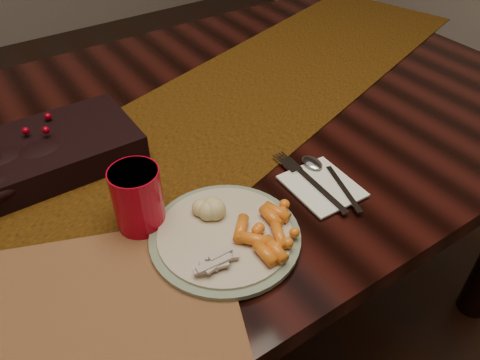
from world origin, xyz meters
TOP-DOWN VIEW (x-y plane):
  - floor at (0.00, 0.00)m, footprint 5.00×5.00m
  - dining_table at (0.00, 0.00)m, footprint 1.80×1.00m
  - table_runner at (0.05, -0.03)m, footprint 1.93×0.94m
  - centerpiece at (-0.24, 0.04)m, footprint 0.37×0.19m
  - placemat_main at (-0.32, -0.33)m, footprint 0.58×0.50m
  - dinner_plate at (-0.04, -0.31)m, footprint 0.26×0.26m
  - baby_carrots at (0.00, -0.36)m, footprint 0.12×0.11m
  - mashed_potatoes at (-0.03, -0.25)m, footprint 0.09×0.08m
  - turkey_shreds at (-0.09, -0.35)m, footprint 0.09×0.09m
  - napkin at (0.17, -0.30)m, footprint 0.12×0.13m
  - fork at (0.16, -0.29)m, footprint 0.03×0.17m
  - spoon at (0.19, -0.30)m, footprint 0.08×0.16m
  - red_cup at (-0.14, -0.20)m, footprint 0.10×0.10m

SIDE VIEW (x-z plane):
  - floor at x=0.00m, z-range 0.00..0.00m
  - dining_table at x=0.00m, z-range 0.00..0.75m
  - table_runner at x=0.05m, z-range 0.75..0.75m
  - placemat_main at x=-0.32m, z-range 0.75..0.75m
  - napkin at x=0.17m, z-range 0.75..0.76m
  - dinner_plate at x=-0.04m, z-range 0.75..0.77m
  - spoon at x=0.19m, z-range 0.76..0.76m
  - fork at x=0.16m, z-range 0.76..0.76m
  - turkey_shreds at x=-0.09m, z-range 0.77..0.79m
  - baby_carrots at x=0.00m, z-range 0.77..0.79m
  - centerpiece at x=-0.24m, z-range 0.75..0.83m
  - mashed_potatoes at x=-0.03m, z-range 0.77..0.81m
  - red_cup at x=-0.14m, z-range 0.75..0.86m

